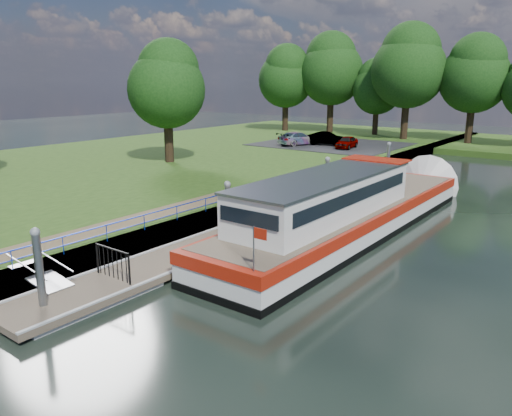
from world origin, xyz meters
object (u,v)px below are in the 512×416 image
Objects in this scene: car_a at (347,142)px; car_c at (298,138)px; barge at (354,210)px; car_b at (326,138)px; pontoon at (284,219)px.

car_c is at bearing -179.43° from car_a.
car_a is (-11.77, 22.09, 0.33)m from barge.
car_b is (-14.54, 23.02, 0.41)m from barge.
pontoon is 25.96m from car_c.
car_c is at bearing 128.41° from barge.
car_a is at bearing 109.61° from pontoon.
barge is 25.03m from car_a.
barge reaches higher than pontoon.
pontoon is 3.81m from barge.
car_b reaches higher than car_a.
barge is at bearing -69.31° from car_a.
pontoon is at bearing -166.40° from barge.
barge is 6.14× the size of car_a.
barge is 27.23m from car_b.
barge is at bearing -160.95° from car_b.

